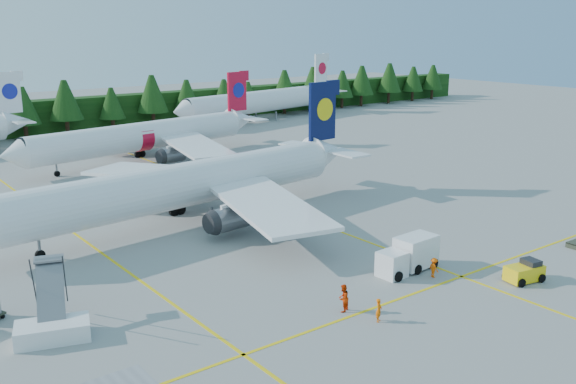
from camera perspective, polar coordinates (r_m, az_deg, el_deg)
ground at (r=50.91m, az=5.58°, el=-7.01°), size 320.00×320.00×0.00m
taxi_stripe_a at (r=60.51m, az=-17.68°, el=-4.11°), size 0.25×120.00×0.01m
taxi_stripe_b at (r=69.27m, az=-1.99°, el=-1.08°), size 0.25×120.00×0.01m
taxi_stripe_cross at (r=47.04m, az=10.60°, el=-9.06°), size 80.00×0.25×0.01m
treeline_hedge at (r=121.98m, az=-21.62°, el=6.15°), size 220.00×4.00×6.00m
airliner_navy at (r=61.71m, az=-10.21°, el=0.36°), size 43.09×35.29×12.55m
airliner_red at (r=92.51m, az=-13.29°, el=4.73°), size 39.83×32.52×11.65m
airliner_far_right at (r=129.37m, az=-3.03°, el=8.01°), size 43.28×12.24×12.71m
airstairs at (r=42.74m, az=-20.22°, el=-11.00°), size 4.87×6.61×3.94m
service_truck at (r=51.12m, az=10.58°, el=-5.54°), size 5.55×2.26×2.63m
baggage_tug at (r=51.71m, az=20.32°, el=-6.65°), size 3.09×2.04×1.53m
crew_a at (r=42.65m, az=8.08°, el=-10.35°), size 0.69×0.63×1.58m
crew_b at (r=43.70m, az=4.93°, el=-9.38°), size 1.15×1.04×1.92m
crew_c at (r=50.47m, az=12.84°, el=-6.57°), size 0.56×0.72×1.55m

